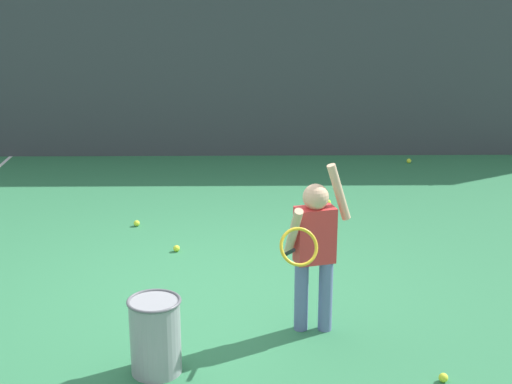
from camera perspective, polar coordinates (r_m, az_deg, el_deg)
The scene contains 10 objects.
ground_plane at distance 6.81m, azimuth -3.69°, elevation -7.49°, with size 20.00×20.00×0.00m, color #2D7247.
back_fence_windscreen at distance 11.08m, azimuth -2.64°, elevation 10.38°, with size 11.61×0.08×3.03m, color #383D42.
fence_post_1 at distance 11.13m, azimuth -2.63°, elevation 10.80°, with size 0.09×0.09×3.18m, color slate.
tennis_player at distance 5.88m, azimuth 4.35°, elevation -3.95°, with size 0.60×0.70×1.35m.
ball_hopper at distance 5.53m, azimuth -7.50°, elevation -10.52°, with size 0.38×0.38×0.56m.
tennis_ball_0 at distance 5.64m, azimuth 13.79°, elevation -13.29°, with size 0.07×0.07×0.07m, color #CCE033.
tennis_ball_1 at distance 9.12m, azimuth 5.40°, elevation -0.77°, with size 0.07×0.07×0.07m, color #CCE033.
tennis_ball_2 at distance 11.12m, azimuth 11.32°, elevation 2.29°, with size 0.07×0.07×0.07m, color #CCE033.
tennis_ball_3 at distance 7.72m, azimuth -5.94°, elevation -4.20°, with size 0.07×0.07×0.07m, color #CCE033.
tennis_ball_5 at distance 8.48m, azimuth -8.88°, elevation -2.32°, with size 0.07×0.07×0.07m, color #CCE033.
Camera 1 is at (0.35, -6.17, 2.86)m, focal length 53.68 mm.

